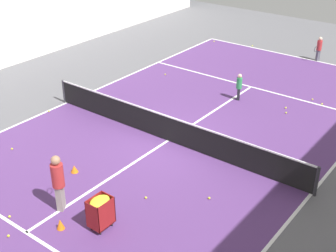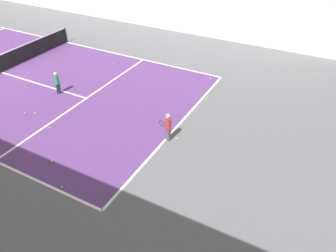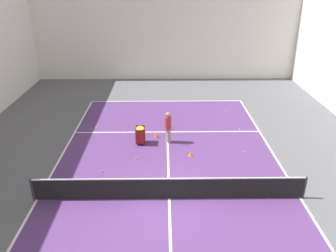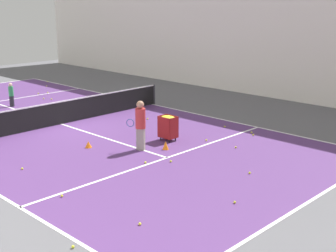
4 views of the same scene
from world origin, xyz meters
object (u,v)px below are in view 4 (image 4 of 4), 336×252
Objects in this scene: coach_at_net at (140,122)px; ball_cart at (168,123)px; training_cone_0 at (88,144)px; tennis_net at (61,112)px; child_midcourt at (11,93)px; training_cone_1 at (166,145)px.

coach_at_net is 1.51m from ball_cart.
ball_cart is (-1.47, -0.10, -0.34)m from coach_at_net.
coach_at_net is 7.16× the size of training_cone_0.
tennis_net is 3.62m from training_cone_0.
child_midcourt is at bearing -92.77° from tennis_net.
training_cone_1 is (-0.63, 0.59, -0.84)m from coach_at_net.
training_cone_0 is at bearing -40.09° from child_midcourt.
ball_cart is 3.88× the size of training_cone_0.
child_midcourt is (-0.25, -9.54, -0.33)m from coach_at_net.
child_midcourt is 10.15m from training_cone_1.
training_cone_0 is (1.36, 8.03, -0.54)m from child_midcourt.
training_cone_1 is (0.83, 0.69, -0.51)m from ball_cart.
child_midcourt reaches higher than tennis_net.
training_cone_0 is at bearing -50.27° from training_cone_1.
ball_cart is 3.14× the size of training_cone_1.
coach_at_net reaches higher than tennis_net.
training_cone_1 is (-0.61, 5.52, -0.36)m from tennis_net.
ball_cart is at bearing 151.40° from training_cone_0.
ball_cart is 2.99m from training_cone_0.
training_cone_1 is at bearing -161.46° from coach_at_net.
tennis_net is 5.56m from training_cone_1.
training_cone_1 is at bearing -28.28° from child_midcourt.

